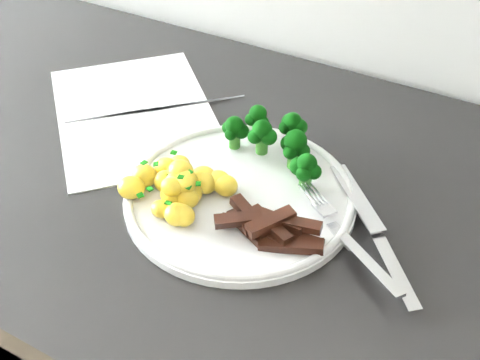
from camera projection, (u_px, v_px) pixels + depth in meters
The scene contains 7 objects.
recipe_paper at pixel (135, 113), 0.85m from camera, with size 0.37×0.36×0.00m.
plate at pixel (240, 194), 0.71m from camera, with size 0.28×0.28×0.02m.
broccoli at pixel (277, 138), 0.73m from camera, with size 0.15×0.09×0.06m.
potatoes at pixel (178, 185), 0.69m from camera, with size 0.13×0.10×0.04m.
beef_strips at pixel (269, 226), 0.65m from camera, with size 0.12×0.06×0.03m.
fork at pixel (349, 240), 0.63m from camera, with size 0.16×0.12×0.02m.
knife at pixel (382, 248), 0.64m from camera, with size 0.16×0.18×0.02m.
Camera 1 is at (0.28, 1.17, 1.41)m, focal length 44.47 mm.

